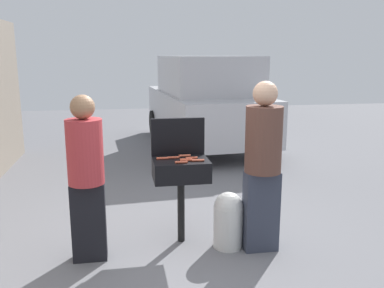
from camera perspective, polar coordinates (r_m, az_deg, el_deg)
ground_plane at (r=4.61m, az=-0.52°, el=-14.13°), size 24.00×24.00×0.00m
bbq_grill at (r=4.49m, az=-1.55°, el=-3.98°), size 0.60×0.44×0.94m
grill_lid_open at (r=4.62m, az=-1.97°, el=1.01°), size 0.60×0.05×0.42m
hot_dog_0 at (r=4.41m, az=-0.80°, el=-2.15°), size 0.13×0.03×0.03m
hot_dog_1 at (r=4.47m, az=-0.06°, el=-1.94°), size 0.13×0.03×0.03m
hot_dog_2 at (r=4.49m, az=-2.59°, el=-1.88°), size 0.13×0.03×0.03m
hot_dog_3 at (r=4.57m, az=-1.02°, el=-1.62°), size 0.13×0.03×0.03m
hot_dog_4 at (r=4.37m, az=0.85°, el=-2.27°), size 0.13×0.04×0.03m
hot_dog_5 at (r=4.47m, az=-4.10°, el=-1.99°), size 0.13×0.03×0.03m
hot_dog_6 at (r=4.30m, az=-1.50°, el=-2.52°), size 0.13×0.03×0.03m
hot_dog_7 at (r=4.37m, az=-0.84°, el=-2.27°), size 0.13×0.04×0.03m
propane_tank at (r=4.53m, az=5.04°, el=-10.24°), size 0.32×0.32×0.62m
person_left at (r=4.19m, az=-14.41°, el=-3.91°), size 0.35×0.35×1.68m
person_right at (r=4.31m, az=9.74°, el=-2.36°), size 0.38×0.38×1.80m
parked_minivan at (r=9.31m, az=1.85°, el=5.91°), size 2.28×4.52×2.02m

